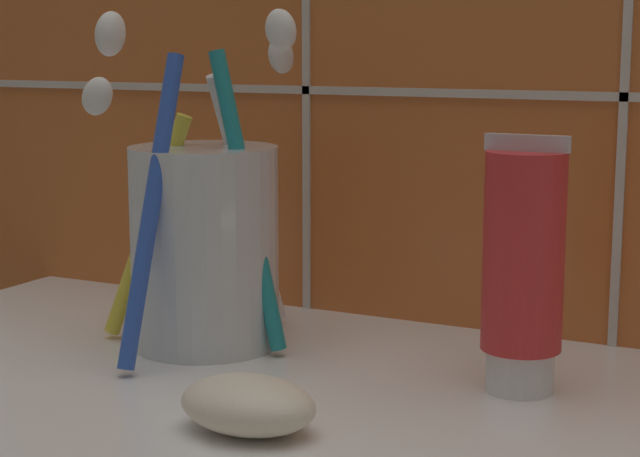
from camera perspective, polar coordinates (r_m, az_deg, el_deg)
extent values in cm
cube|color=white|center=(49.36, 9.27, -11.52)|extent=(77.83, 32.20, 2.00)
cube|color=#C6662D|center=(61.87, 14.49, 11.57)|extent=(87.83, 1.50, 42.13)
cube|color=beige|center=(61.07, 14.11, 6.86)|extent=(87.83, 0.24, 0.50)
cube|color=beige|center=(67.12, -0.74, 11.71)|extent=(0.50, 0.24, 42.13)
cube|color=beige|center=(60.64, 16.14, 11.54)|extent=(0.50, 0.24, 42.13)
cylinder|color=silver|center=(60.17, -6.16, -0.98)|extent=(8.31, 8.31, 11.27)
cylinder|color=teal|center=(57.94, -3.87, 1.45)|extent=(4.64, 0.99, 16.29)
ellipsoid|color=white|center=(56.24, -2.10, 10.54)|extent=(2.17, 1.34, 2.53)
cylinder|color=white|center=(62.25, -3.87, 1.41)|extent=(2.23, 6.11, 15.05)
ellipsoid|color=white|center=(63.77, -2.10, 9.22)|extent=(1.79, 2.56, 2.64)
cylinder|color=yellow|center=(61.27, -9.19, 0.13)|extent=(5.48, 2.60, 12.85)
ellipsoid|color=white|center=(61.35, -11.80, 6.92)|extent=(2.64, 1.98, 2.65)
cylinder|color=blue|center=(56.19, -9.00, 0.98)|extent=(1.09, 5.83, 16.15)
ellipsoid|color=white|center=(53.36, -11.12, 10.15)|extent=(1.38, 2.31, 2.60)
cylinder|color=white|center=(53.85, 10.60, -7.40)|extent=(3.34, 3.34, 2.13)
cylinder|color=red|center=(52.42, 10.80, -1.22)|extent=(3.93, 3.93, 9.70)
cube|color=silver|center=(51.68, 10.99, 4.50)|extent=(4.13, 0.36, 0.80)
ellipsoid|color=silver|center=(47.59, -3.87, -9.35)|extent=(6.34, 4.54, 2.50)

